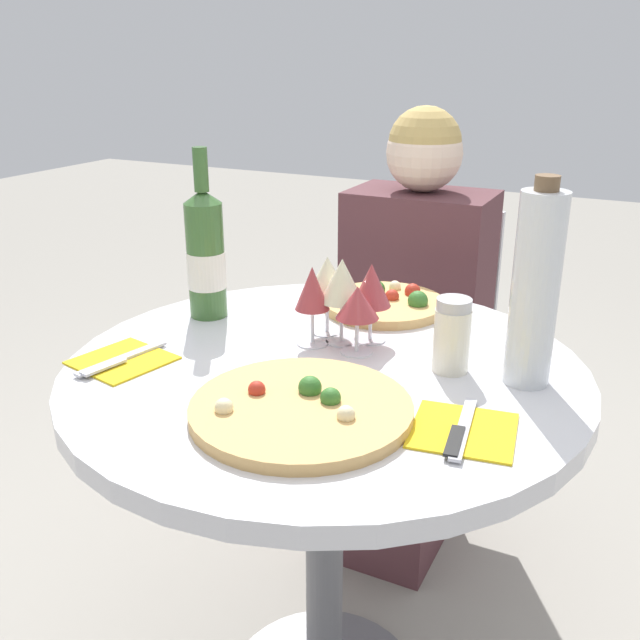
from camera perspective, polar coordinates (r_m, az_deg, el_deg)
dining_table at (r=1.34m, az=0.38°, el=-8.77°), size 0.93×0.93×0.78m
chair_behind_diner at (r=2.12m, az=8.01°, el=-3.73°), size 0.36×0.36×0.89m
seated_diner at (r=1.95m, az=6.79°, el=-2.70°), size 0.37×0.47×1.17m
pizza_large at (r=1.10m, az=-1.53°, el=-7.08°), size 0.35×0.35×0.05m
pizza_small_far at (r=1.55m, az=5.24°, el=1.43°), size 0.26×0.26×0.05m
wine_bottle at (r=1.49m, az=-9.13°, el=5.16°), size 0.08×0.08×0.35m
tall_carafe at (r=1.20m, az=16.84°, el=2.39°), size 0.08×0.08×0.35m
sugar_shaker at (r=1.25m, az=10.51°, el=-1.23°), size 0.06×0.06×0.13m
wine_glass_front_right at (r=1.29m, az=3.01°, el=1.30°), size 0.08×0.08×0.13m
wine_glass_back_left at (r=1.38m, az=0.59°, el=3.52°), size 0.08×0.08×0.16m
wine_glass_center at (r=1.33m, az=1.77°, el=3.10°), size 0.08×0.08×0.17m
wine_glass_back_right at (r=1.34m, az=4.13°, el=2.70°), size 0.08×0.08×0.15m
wine_glass_front_left at (r=1.33m, az=-0.63°, el=2.42°), size 0.07×0.07×0.15m
place_setting_left at (r=1.33m, az=-15.62°, el=-3.13°), size 0.18×0.19×0.01m
place_setting_right at (r=1.08m, az=11.36°, el=-8.68°), size 0.17×0.19×0.01m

